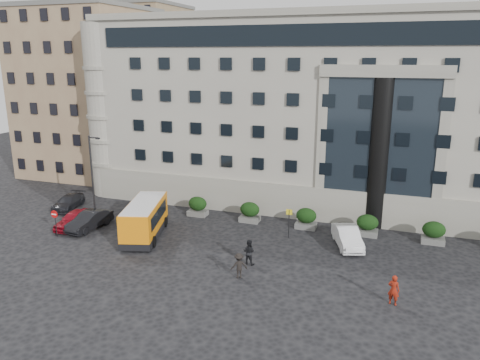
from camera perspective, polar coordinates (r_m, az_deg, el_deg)
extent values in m
plane|color=black|center=(36.65, -4.42, -8.81)|extent=(120.00, 120.00, 0.00)
cube|color=gray|center=(53.53, 10.97, 8.54)|extent=(44.00, 24.00, 18.00)
cylinder|color=black|center=(41.84, 16.57, 2.97)|extent=(1.80, 1.80, 13.00)
cube|color=#86694E|center=(63.27, -17.69, 9.98)|extent=(14.00, 14.00, 20.00)
cube|color=olive|center=(79.86, -11.73, 11.99)|extent=(13.00, 13.00, 22.00)
cube|color=#535350|center=(44.72, -5.17, -4.01)|extent=(1.80, 1.20, 0.50)
ellipsoid|color=black|center=(44.43, -5.20, -2.88)|extent=(1.80, 1.26, 1.34)
cube|color=#535350|center=(42.95, 1.20, -4.76)|extent=(1.80, 1.20, 0.50)
ellipsoid|color=black|center=(42.65, 1.20, -3.60)|extent=(1.80, 1.26, 1.34)
cube|color=#535350|center=(41.75, 8.04, -5.50)|extent=(1.80, 1.20, 0.50)
ellipsoid|color=black|center=(41.44, 8.08, -4.31)|extent=(1.80, 1.26, 1.34)
cube|color=#535350|center=(41.17, 15.19, -6.20)|extent=(1.80, 1.20, 0.50)
ellipsoid|color=black|center=(40.86, 15.27, -4.99)|extent=(1.80, 1.26, 1.34)
cube|color=#535350|center=(41.25, 22.44, -6.80)|extent=(1.80, 1.20, 0.50)
ellipsoid|color=black|center=(40.94, 22.57, -5.60)|extent=(1.80, 1.26, 1.34)
cylinder|color=#262628|center=(43.64, -17.54, 0.00)|extent=(0.16, 0.16, 8.00)
cylinder|color=#262628|center=(42.58, -17.45, 4.96)|extent=(0.90, 0.12, 0.12)
cube|color=black|center=(42.33, -16.96, 4.87)|extent=(0.35, 0.18, 0.14)
cylinder|color=#262628|center=(39.00, 5.98, -5.37)|extent=(0.08, 0.08, 2.50)
cube|color=yellow|center=(38.65, 6.02, -3.91)|extent=(0.50, 0.06, 0.45)
cylinder|color=#262628|center=(42.11, -21.54, -5.03)|extent=(0.08, 0.08, 2.20)
cylinder|color=red|center=(41.79, -21.71, -3.90)|extent=(0.64, 0.05, 0.64)
cube|color=white|center=(41.76, -21.74, -3.91)|extent=(0.45, 0.04, 0.10)
cube|color=orange|center=(39.85, -11.56, -4.40)|extent=(4.29, 7.44, 2.37)
cube|color=black|center=(40.29, -11.46, -6.13)|extent=(4.34, 7.49, 0.55)
cube|color=black|center=(39.78, -11.57, -4.09)|extent=(3.91, 5.97, 1.06)
cube|color=silver|center=(39.50, -11.64, -2.85)|extent=(4.07, 7.07, 0.18)
cylinder|color=black|center=(38.59, -14.03, -7.25)|extent=(0.52, 0.94, 0.90)
cylinder|color=black|center=(37.97, -10.51, -7.42)|extent=(0.52, 0.94, 0.90)
cylinder|color=black|center=(42.63, -12.31, -4.98)|extent=(0.52, 0.94, 0.90)
cylinder|color=black|center=(42.07, -9.11, -5.09)|extent=(0.52, 0.94, 0.90)
cube|color=maroon|center=(58.36, -13.76, 1.66)|extent=(2.87, 4.21, 2.80)
cube|color=maroon|center=(56.00, -15.14, 0.54)|extent=(2.59, 1.97, 1.90)
cube|color=black|center=(55.25, -15.56, 0.74)|extent=(2.13, 0.28, 0.90)
cylinder|color=black|center=(56.91, -16.10, -0.15)|extent=(0.36, 0.96, 0.94)
cylinder|color=black|center=(55.70, -13.92, -0.33)|extent=(0.36, 0.96, 0.94)
cylinder|color=black|center=(60.00, -14.32, 0.74)|extent=(0.36, 0.96, 0.94)
cylinder|color=black|center=(58.85, -12.22, 0.59)|extent=(0.36, 0.96, 0.94)
imported|color=maroon|center=(43.88, -19.51, -4.52)|extent=(1.98, 4.50, 1.51)
imported|color=black|center=(43.08, -17.89, -4.72)|extent=(2.05, 4.80, 1.54)
imported|color=black|center=(49.44, -20.20, -2.55)|extent=(2.55, 4.71, 1.30)
imported|color=black|center=(55.82, -13.73, -0.01)|extent=(2.70, 5.33, 1.44)
imported|color=white|center=(38.35, 12.97, -6.79)|extent=(3.18, 5.05, 1.57)
imported|color=maroon|center=(30.61, 18.22, -12.61)|extent=(0.80, 0.63, 1.93)
imported|color=black|center=(34.32, 1.09, -8.76)|extent=(1.02, 0.85, 1.88)
imported|color=black|center=(32.33, -0.12, -10.40)|extent=(1.34, 1.13, 1.80)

